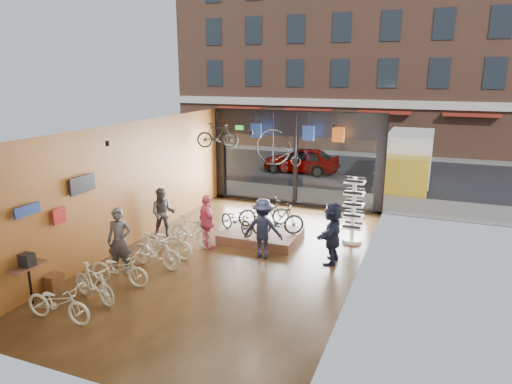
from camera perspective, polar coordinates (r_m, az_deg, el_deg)
The scene contains 35 objects.
ground_plane at distance 13.51m, azimuth -2.59°, elevation -8.22°, with size 7.00×12.00×0.04m, color black.
ceiling at distance 12.53m, azimuth -2.80°, elevation 8.17°, with size 7.00×12.00×0.04m, color black.
wall_left at distance 14.65m, azimuth -15.36°, elevation 0.99°, with size 0.04×12.00×3.80m, color #955723.
wall_right at distance 11.93m, azimuth 12.94°, elevation -1.94°, with size 0.04×12.00×3.80m, color beige.
wall_back at distance 8.11m, azimuth -20.66°, elevation -10.65°, with size 7.00×0.04×3.80m, color beige.
storefront at distance 18.39m, azimuth 4.99°, elevation 4.19°, with size 7.00×0.26×3.80m, color black, non-canonical shape.
exit_sign at distance 18.92m, azimuth -2.08°, elevation 8.05°, with size 0.35×0.06×0.18m, color #198C26.
street_road at distance 27.35m, azimuth 10.33°, elevation 3.40°, with size 30.00×18.00×0.02m, color black.
sidewalk_near at distance 19.92m, azimuth 5.86°, elevation -0.44°, with size 30.00×2.40×0.12m, color slate.
sidewalk_far at distance 31.21m, azimuth 11.81°, elevation 4.85°, with size 30.00×2.00×0.12m, color slate.
opposite_building at distance 33.29m, azimuth 13.25°, elevation 17.37°, with size 26.00×5.00×14.00m, color brown.
street_car at distance 24.68m, azimuth 5.68°, elevation 4.01°, with size 1.63×4.04×1.38m, color gray.
box_truck at distance 22.73m, azimuth 18.46°, elevation 3.75°, with size 2.06×6.17×2.43m, color silver, non-canonical shape.
floor_bike_0 at distance 10.99m, azimuth -23.48°, elevation -12.58°, with size 0.57×1.64×0.86m, color beige.
floor_bike_1 at distance 11.54m, azimuth -19.59°, elevation -10.69°, with size 0.43×1.53×0.92m, color beige.
floor_bike_2 at distance 12.21m, azimuth -16.74°, elevation -9.18°, with size 0.57×1.63×0.86m, color beige.
floor_bike_3 at distance 12.92m, azimuth -12.41°, elevation -7.23°, with size 0.46×1.64×0.99m, color beige.
floor_bike_4 at distance 13.62m, azimuth -10.97°, elevation -6.15°, with size 0.60×1.73×0.91m, color beige.
floor_bike_5 at distance 14.30m, azimuth -8.08°, elevation -4.86°, with size 0.46×1.63×0.98m, color beige.
display_platform at distance 14.75m, azimuth 0.66°, elevation -5.49°, with size 2.40×1.80×0.30m, color #492A1C.
display_bike_left at distance 14.48m, azimuth -2.44°, elevation -3.54°, with size 0.54×1.56×0.82m, color black.
display_bike_mid at distance 14.24m, azimuth 2.75°, elevation -3.49°, with size 0.47×1.66×1.00m, color black.
display_bike_right at distance 15.13m, azimuth 1.00°, elevation -2.56°, with size 0.60×1.71×0.90m, color black.
customer_0 at distance 12.69m, azimuth -16.70°, elevation -5.90°, with size 0.66×0.44×1.82m, color #3F3F44.
customer_1 at distance 15.06m, azimuth -11.54°, elevation -2.63°, with size 0.81×0.63×1.66m, color #3F3F44.
customer_2 at distance 13.93m, azimuth -6.14°, elevation -3.76°, with size 1.00×0.41×1.70m, color #CC4C72.
customer_3 at distance 13.18m, azimuth 0.89°, elevation -4.60°, with size 1.14×0.66×1.77m, color #161C33.
customer_5 at distance 13.02m, azimuth 9.53°, elevation -5.03°, with size 1.65×0.53×1.78m, color #161C33.
sunglasses_rack at distance 14.63m, azimuth 12.07°, elevation -2.26°, with size 0.62×0.51×2.11m, color white, non-canonical shape.
wall_merch at distance 12.22m, azimuth -24.44°, elevation -5.49°, with size 0.40×2.40×2.60m, color navy, non-canonical shape.
penny_farthing at distance 16.99m, azimuth 3.05°, elevation 5.41°, with size 1.69×0.06×1.35m, color black, non-canonical shape.
hung_bike at distance 17.50m, azimuth -4.84°, elevation 7.05°, with size 0.45×1.58×0.95m, color black.
jersey_left at distance 17.92m, azimuth -0.02°, elevation 7.69°, with size 0.45×0.03×0.55m, color #1E3F99.
jersey_mid at distance 17.27m, azimuth 6.54°, elevation 7.32°, with size 0.45×0.03×0.55m, color #1E3F99.
jersey_right at distance 17.01m, azimuth 10.24°, elevation 7.08°, with size 0.45×0.03×0.55m, color #CC5919.
Camera 1 is at (5.12, -11.34, 5.24)m, focal length 32.00 mm.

